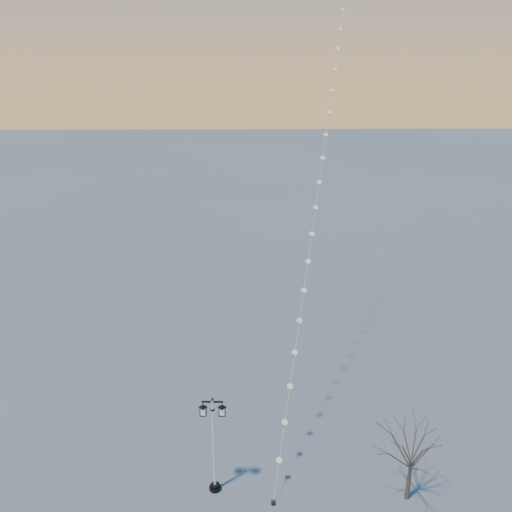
{
  "coord_description": "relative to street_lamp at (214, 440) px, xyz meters",
  "views": [
    {
      "loc": [
        0.1,
        -20.01,
        19.97
      ],
      "look_at": [
        0.67,
        6.6,
        10.28
      ],
      "focal_mm": 37.74,
      "sensor_mm": 36.0,
      "label": 1
    }
  ],
  "objects": [
    {
      "name": "ground",
      "position": [
        1.47,
        -1.09,
        -2.94
      ],
      "size": [
        300.0,
        300.0,
        0.0
      ],
      "primitive_type": "plane",
      "color": "#5B5D5C",
      "rests_on": "ground"
    },
    {
      "name": "street_lamp",
      "position": [
        0.0,
        0.0,
        0.0
      ],
      "size": [
        1.35,
        0.59,
        5.31
      ],
      "rotation": [
        0.0,
        0.0,
        -0.03
      ],
      "color": "black",
      "rests_on": "ground"
    },
    {
      "name": "bare_tree",
      "position": [
        9.34,
        -0.75,
        -0.12
      ],
      "size": [
        2.45,
        2.45,
        4.06
      ],
      "rotation": [
        0.0,
        0.0,
        -0.35
      ],
      "color": "#44382E",
      "rests_on": "ground"
    },
    {
      "name": "kite_train",
      "position": [
        8.49,
        21.18,
        19.42
      ],
      "size": [
        11.92,
        45.0,
        44.91
      ],
      "rotation": [
        0.0,
        0.0,
        -0.14
      ],
      "color": "black",
      "rests_on": "ground"
    }
  ]
}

